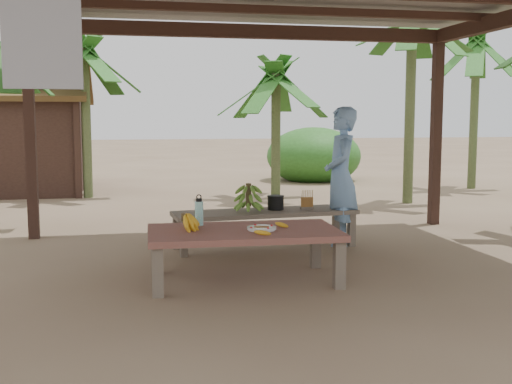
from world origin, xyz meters
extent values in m
plane|color=brown|center=(0.00, 0.00, 0.00)|extent=(80.00, 80.00, 0.00)
cube|color=black|center=(-2.80, 2.30, 1.35)|extent=(0.13, 0.13, 2.70)
cube|color=black|center=(2.80, 2.30, 1.35)|extent=(0.13, 0.13, 2.70)
cube|color=black|center=(0.00, 2.30, 2.70)|extent=(5.80, 0.14, 0.18)
cube|color=slate|center=(-2.10, -2.30, 2.15)|extent=(0.45, 0.05, 0.85)
cube|color=brown|center=(-1.38, -0.78, 0.22)|extent=(0.10, 0.10, 0.44)
cube|color=brown|center=(0.26, -0.84, 0.22)|extent=(0.10, 0.10, 0.44)
cube|color=brown|center=(-1.35, 0.06, 0.22)|extent=(0.10, 0.10, 0.44)
cube|color=brown|center=(0.29, 0.00, 0.22)|extent=(0.10, 0.10, 0.44)
cube|color=maroon|center=(-0.55, -0.39, 0.47)|extent=(1.84, 1.07, 0.06)
cube|color=brown|center=(-1.01, 0.80, 0.20)|extent=(0.09, 0.09, 0.40)
cube|color=brown|center=(1.05, 0.98, 0.20)|extent=(0.09, 0.09, 0.40)
cube|color=brown|center=(-1.05, 1.25, 0.20)|extent=(0.09, 0.09, 0.40)
cube|color=brown|center=(1.00, 1.44, 0.20)|extent=(0.09, 0.09, 0.40)
cube|color=brown|center=(0.00, 1.12, 0.42)|extent=(2.25, 0.80, 0.05)
cylinder|color=white|center=(-0.39, -0.46, 0.51)|extent=(0.25, 0.25, 0.01)
cylinder|color=white|center=(-0.39, -0.46, 0.52)|extent=(0.28, 0.28, 0.02)
cube|color=brown|center=(-0.39, -0.46, 0.53)|extent=(0.16, 0.14, 0.02)
ellipsoid|color=gold|center=(-0.43, -0.71, 0.52)|extent=(0.17, 0.09, 0.04)
ellipsoid|color=gold|center=(-0.16, -0.33, 0.52)|extent=(0.13, 0.15, 0.04)
cylinder|color=#40CAC1|center=(-0.93, -0.06, 0.62)|extent=(0.08, 0.08, 0.24)
cylinder|color=black|center=(-0.93, -0.06, 0.75)|extent=(0.06, 0.06, 0.03)
torus|color=black|center=(-0.93, -0.06, 0.78)|extent=(0.05, 0.01, 0.05)
cylinder|color=black|center=(0.14, 1.17, 0.53)|extent=(0.19, 0.19, 0.17)
imported|color=#6890C4|center=(0.94, 1.10, 0.84)|extent=(0.52, 0.69, 1.69)
cylinder|color=#596638|center=(3.43, 4.53, 1.71)|extent=(0.18, 0.18, 3.42)
cylinder|color=#596638|center=(1.26, 5.82, 1.20)|extent=(0.18, 0.18, 2.39)
cylinder|color=#596638|center=(-2.33, 6.54, 1.43)|extent=(0.18, 0.18, 2.87)
cylinder|color=#596638|center=(5.87, 6.50, 1.60)|extent=(0.18, 0.18, 3.19)
camera|label=1|loc=(-1.66, -6.29, 1.56)|focal=45.00mm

